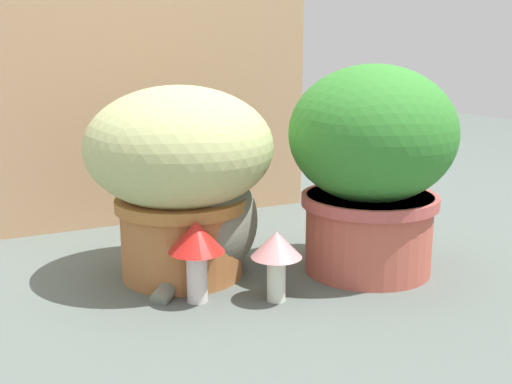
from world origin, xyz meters
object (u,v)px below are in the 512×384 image
at_px(grass_planter, 180,169).
at_px(mushroom_ornament_red, 196,244).
at_px(leafy_planter, 371,162).
at_px(cat, 218,216).
at_px(mushroom_ornament_pink, 276,251).

bearing_deg(grass_planter, mushroom_ornament_red, -99.28).
distance_m(grass_planter, leafy_planter, 0.41).
relative_size(grass_planter, cat, 1.19).
bearing_deg(cat, leafy_planter, -27.67).
distance_m(grass_planter, mushroom_ornament_pink, 0.28).
height_order(grass_planter, mushroom_ornament_red, grass_planter).
bearing_deg(mushroom_ornament_red, mushroom_ornament_pink, -25.11).
xyz_separation_m(mushroom_ornament_pink, mushroom_ornament_red, (-0.14, 0.06, 0.01)).
distance_m(grass_planter, mushroom_ornament_red, 0.19).
distance_m(leafy_planter, mushroom_ornament_pink, 0.30).
xyz_separation_m(grass_planter, leafy_planter, (0.37, -0.15, 0.01)).
bearing_deg(cat, mushroom_ornament_pink, -82.38).
height_order(leafy_planter, mushroom_ornament_pink, leafy_planter).
relative_size(cat, mushroom_ornament_pink, 2.46).
height_order(cat, mushroom_ornament_red, cat).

